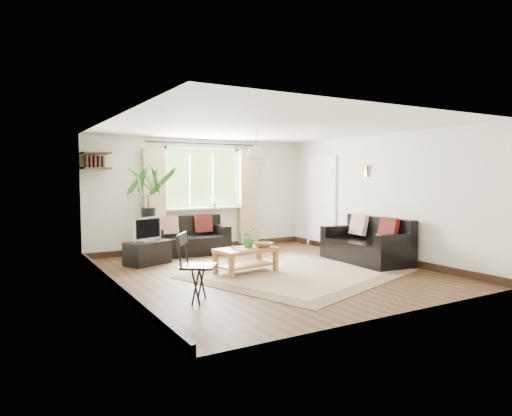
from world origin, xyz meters
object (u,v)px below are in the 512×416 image
tv_stand (148,253)px  palm_stand (149,214)px  sofa_right (366,241)px  coffee_table (246,260)px  sofa_back (189,236)px  folding_chair (199,267)px

tv_stand → palm_stand: 0.78m
sofa_right → coffee_table: bearing=-95.2°
sofa_back → palm_stand: bearing=-158.8°
folding_chair → sofa_back: bearing=15.0°
folding_chair → sofa_right: bearing=-41.7°
sofa_right → coffee_table: (-2.37, 0.32, -0.19)m
sofa_back → coffee_table: sofa_back is taller
sofa_back → coffee_table: 2.18m
sofa_back → sofa_right: size_ratio=0.92×
tv_stand → folding_chair: 2.75m
sofa_back → sofa_right: bearing=-40.2°
sofa_back → sofa_right: sofa_right is taller
sofa_back → tv_stand: size_ratio=2.00×
sofa_right → tv_stand: (-3.56, 1.86, -0.19)m
sofa_right → coffee_table: sofa_right is taller
sofa_back → coffee_table: bearing=-81.8°
sofa_back → tv_stand: 1.24m
coffee_table → sofa_back: bearing=93.6°
coffee_table → palm_stand: (-1.05, 1.90, 0.68)m
sofa_right → tv_stand: size_ratio=2.17×
palm_stand → folding_chair: (-0.31, -3.10, -0.45)m
sofa_back → folding_chair: folding_chair is taller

